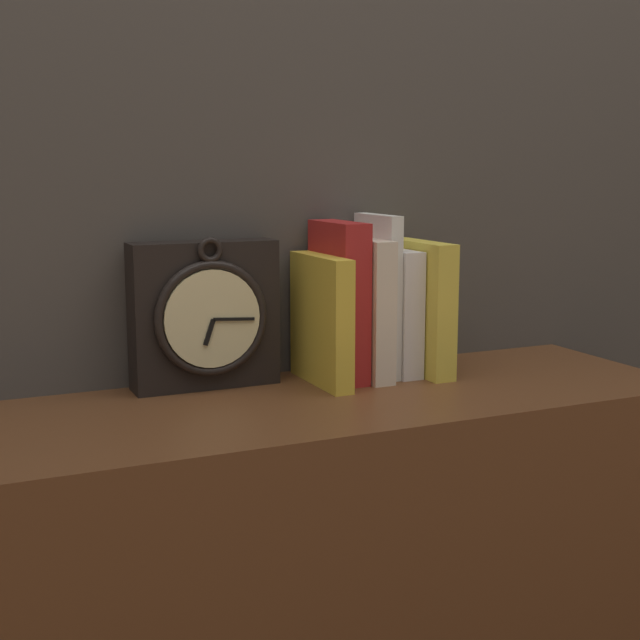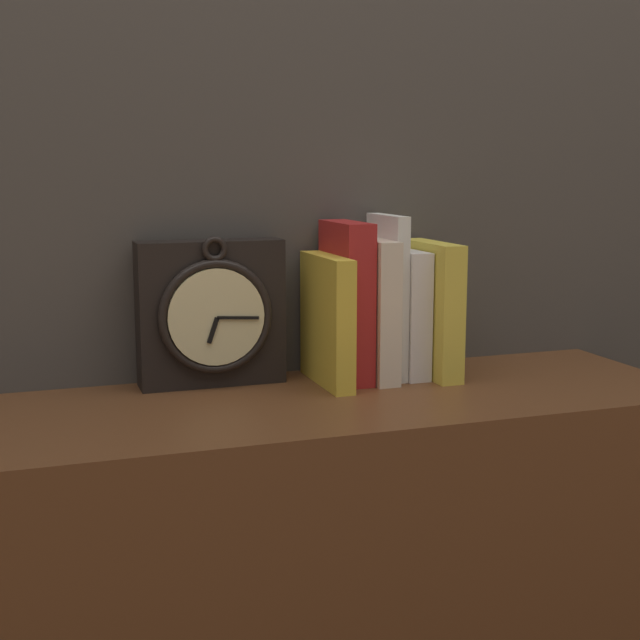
{
  "view_description": "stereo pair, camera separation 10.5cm",
  "coord_description": "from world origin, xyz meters",
  "px_view_note": "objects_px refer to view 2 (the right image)",
  "views": [
    {
      "loc": [
        -0.46,
        -1.0,
        1.17
      ],
      "look_at": [
        0.0,
        0.0,
        0.98
      ],
      "focal_mm": 50.0,
      "sensor_mm": 36.0,
      "label": 1
    },
    {
      "loc": [
        -0.36,
        -1.04,
        1.17
      ],
      "look_at": [
        0.0,
        0.0,
        0.98
      ],
      "focal_mm": 50.0,
      "sensor_mm": 36.0,
      "label": 2
    }
  ],
  "objects_px": {
    "book_slot1_red": "(346,302)",
    "book_slot3_white": "(387,296)",
    "book_slot0_yellow": "(327,320)",
    "book_slot5_yellow": "(431,309)",
    "book_slot2_cream": "(373,309)",
    "clock": "(212,313)",
    "book_slot4_white": "(404,313)"
  },
  "relations": [
    {
      "from": "book_slot1_red",
      "to": "book_slot5_yellow",
      "type": "distance_m",
      "value": 0.12
    },
    {
      "from": "book_slot1_red",
      "to": "book_slot3_white",
      "type": "relative_size",
      "value": 0.96
    },
    {
      "from": "book_slot4_white",
      "to": "book_slot5_yellow",
      "type": "relative_size",
      "value": 0.94
    },
    {
      "from": "book_slot1_red",
      "to": "clock",
      "type": "bearing_deg",
      "value": 170.99
    },
    {
      "from": "clock",
      "to": "book_slot5_yellow",
      "type": "height_order",
      "value": "clock"
    },
    {
      "from": "clock",
      "to": "book_slot0_yellow",
      "type": "distance_m",
      "value": 0.16
    },
    {
      "from": "book_slot0_yellow",
      "to": "clock",
      "type": "bearing_deg",
      "value": 163.72
    },
    {
      "from": "book_slot1_red",
      "to": "book_slot2_cream",
      "type": "relative_size",
      "value": 1.12
    },
    {
      "from": "clock",
      "to": "book_slot5_yellow",
      "type": "xyz_separation_m",
      "value": [
        0.31,
        -0.04,
        -0.0
      ]
    },
    {
      "from": "book_slot5_yellow",
      "to": "book_slot3_white",
      "type": "bearing_deg",
      "value": 164.89
    },
    {
      "from": "book_slot3_white",
      "to": "book_slot0_yellow",
      "type": "bearing_deg",
      "value": -168.67
    },
    {
      "from": "clock",
      "to": "book_slot1_red",
      "type": "relative_size",
      "value": 0.93
    },
    {
      "from": "book_slot2_cream",
      "to": "book_slot4_white",
      "type": "height_order",
      "value": "book_slot2_cream"
    },
    {
      "from": "book_slot1_red",
      "to": "book_slot2_cream",
      "type": "distance_m",
      "value": 0.04
    },
    {
      "from": "book_slot0_yellow",
      "to": "book_slot5_yellow",
      "type": "relative_size",
      "value": 0.93
    },
    {
      "from": "book_slot0_yellow",
      "to": "book_slot3_white",
      "type": "height_order",
      "value": "book_slot3_white"
    },
    {
      "from": "book_slot0_yellow",
      "to": "book_slot2_cream",
      "type": "xyz_separation_m",
      "value": [
        0.07,
        0.01,
        0.01
      ]
    },
    {
      "from": "book_slot0_yellow",
      "to": "book_slot5_yellow",
      "type": "height_order",
      "value": "book_slot5_yellow"
    },
    {
      "from": "book_slot1_red",
      "to": "book_slot5_yellow",
      "type": "height_order",
      "value": "book_slot1_red"
    },
    {
      "from": "book_slot0_yellow",
      "to": "book_slot3_white",
      "type": "bearing_deg",
      "value": 11.33
    },
    {
      "from": "book_slot0_yellow",
      "to": "book_slot3_white",
      "type": "xyz_separation_m",
      "value": [
        0.1,
        0.02,
        0.03
      ]
    },
    {
      "from": "clock",
      "to": "book_slot5_yellow",
      "type": "distance_m",
      "value": 0.31
    },
    {
      "from": "book_slot4_white",
      "to": "book_slot5_yellow",
      "type": "bearing_deg",
      "value": -21.71
    },
    {
      "from": "book_slot4_white",
      "to": "book_slot5_yellow",
      "type": "xyz_separation_m",
      "value": [
        0.03,
        -0.01,
        0.01
      ]
    },
    {
      "from": "book_slot3_white",
      "to": "book_slot5_yellow",
      "type": "xyz_separation_m",
      "value": [
        0.06,
        -0.02,
        -0.02
      ]
    },
    {
      "from": "book_slot0_yellow",
      "to": "book_slot4_white",
      "type": "height_order",
      "value": "book_slot4_white"
    },
    {
      "from": "book_slot2_cream",
      "to": "book_slot3_white",
      "type": "relative_size",
      "value": 0.86
    },
    {
      "from": "clock",
      "to": "book_slot2_cream",
      "type": "bearing_deg",
      "value": -8.61
    },
    {
      "from": "book_slot3_white",
      "to": "book_slot4_white",
      "type": "bearing_deg",
      "value": -5.64
    },
    {
      "from": "clock",
      "to": "book_slot3_white",
      "type": "bearing_deg",
      "value": -5.65
    },
    {
      "from": "clock",
      "to": "book_slot4_white",
      "type": "relative_size",
      "value": 1.15
    },
    {
      "from": "book_slot5_yellow",
      "to": "book_slot1_red",
      "type": "bearing_deg",
      "value": 174.57
    }
  ]
}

